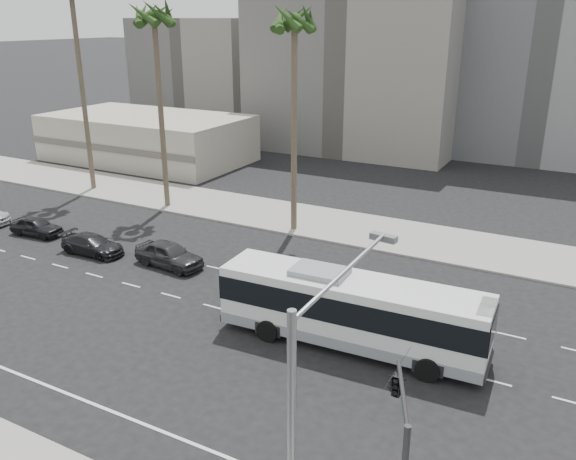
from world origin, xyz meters
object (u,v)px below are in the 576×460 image
Objects in this scene: car_a at (169,254)px; palm_near at (294,26)px; car_c at (36,226)px; car_b at (92,244)px; palm_mid at (154,21)px; city_bus at (351,309)px; streetlight_corner at (304,436)px; traffic_signal at (398,392)px.

palm_near reaches higher than car_a.
car_c is 0.25× the size of palm_near.
palm_near is at bearing -44.59° from car_b.
car_b is 0.28× the size of palm_mid.
palm_mid reaches higher than city_bus.
streetlight_corner is (3.95, -12.94, 3.44)m from city_bus.
car_c is 0.25× the size of palm_mid.
city_bus is 2.85× the size of car_b.
car_b is 0.48× the size of streetlight_corner.
palm_near is at bearing -16.53° from car_a.
palm_mid is (-27.29, 22.60, 10.04)m from traffic_signal.
traffic_signal is 36.82m from palm_mid.
car_a is 0.50× the size of streetlight_corner.
city_bus is 2.72× the size of car_a.
car_c is (-26.18, 3.40, -1.26)m from city_bus.
city_bus is at bearing 96.88° from traffic_signal.
car_a is (-13.92, 3.46, -1.14)m from city_bus.
palm_mid is (-22.13, 13.34, 12.84)m from city_bus.
traffic_signal is 0.36× the size of palm_near.
traffic_signal is (1.22, 3.68, -0.64)m from streetlight_corner.
car_c is at bearing 135.73° from traffic_signal.
car_a is 0.29× the size of palm_mid.
car_b is 28.03m from traffic_signal.
car_a is 0.84× the size of traffic_signal.
car_b is (-19.86, 2.70, -1.29)m from city_bus.
streetlight_corner is at bearing -130.57° from traffic_signal.
car_c is 17.72m from palm_mid.
city_bus is at bearing -52.89° from palm_near.
streetlight_corner is (23.81, -15.64, 4.73)m from car_b.
city_bus is at bearing -98.98° from car_a.
streetlight_corner is 1.68× the size of traffic_signal.
car_a is 0.30× the size of palm_near.
traffic_signal is (5.16, -9.25, 2.80)m from city_bus.
palm_near reaches higher than car_c.
car_c is 0.72× the size of traffic_signal.
car_c is 34.59m from streetlight_corner.
car_b is at bearing 132.18° from traffic_signal.
car_b is 6.35m from car_c.
palm_mid is (4.05, 9.95, 14.10)m from car_c.
traffic_signal is at bearing -63.36° from city_bus.
car_b is 0.80× the size of traffic_signal.
palm_mid is (-2.26, 10.64, 14.12)m from car_b.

